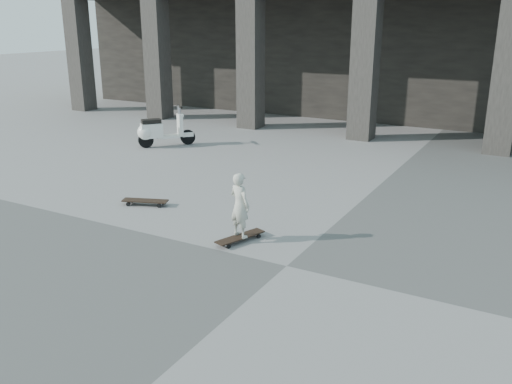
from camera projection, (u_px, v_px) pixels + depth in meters
The scene contains 6 objects.
ground at pixel (287, 266), 7.42m from camera, with size 90.00×90.00×0.00m, color #4B4B48.
colonnade at pixel (469, 26), 17.98m from camera, with size 28.00×8.82×6.00m.
longboard at pixel (240, 237), 8.22m from camera, with size 0.47×0.87×0.09m.
skateboard_spare at pixel (145, 201), 9.82m from camera, with size 0.85×0.48×0.10m.
child at pixel (240, 205), 8.07m from camera, with size 0.36×0.24×1.00m, color beige.
scooter at pixel (157, 131), 14.25m from camera, with size 1.11×1.25×1.07m.
Camera 1 is at (2.90, -6.12, 3.22)m, focal length 38.00 mm.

